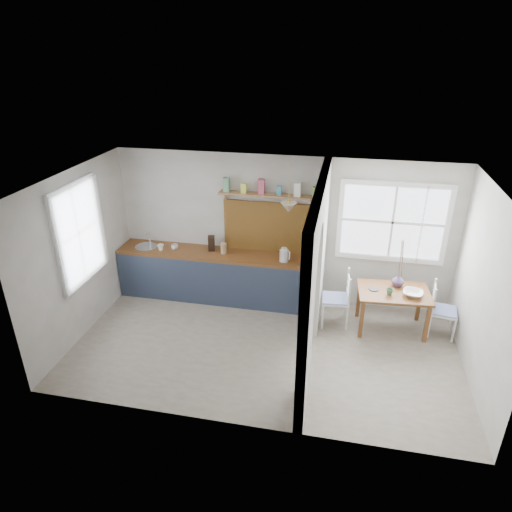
% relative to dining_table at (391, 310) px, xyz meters
% --- Properties ---
extents(floor, '(5.80, 3.20, 0.01)m').
position_rel_dining_table_xyz_m(floor, '(-1.90, -0.91, -0.35)').
color(floor, gray).
rests_on(floor, ground).
extents(ceiling, '(5.80, 3.20, 0.01)m').
position_rel_dining_table_xyz_m(ceiling, '(-1.90, -0.91, 2.25)').
color(ceiling, silver).
rests_on(ceiling, walls).
extents(walls, '(5.81, 3.21, 2.60)m').
position_rel_dining_table_xyz_m(walls, '(-1.90, -0.91, 0.95)').
color(walls, silver).
rests_on(walls, floor).
extents(partition, '(0.12, 3.20, 2.60)m').
position_rel_dining_table_xyz_m(partition, '(-1.20, -0.86, 1.11)').
color(partition, silver).
rests_on(partition, floor).
extents(kitchen_window, '(0.10, 1.16, 1.50)m').
position_rel_dining_table_xyz_m(kitchen_window, '(-4.77, -0.91, 1.30)').
color(kitchen_window, white).
rests_on(kitchen_window, walls).
extents(nook_window, '(1.76, 0.10, 1.30)m').
position_rel_dining_table_xyz_m(nook_window, '(-0.10, 0.65, 1.25)').
color(nook_window, white).
rests_on(nook_window, walls).
extents(counter, '(3.50, 0.60, 0.90)m').
position_rel_dining_table_xyz_m(counter, '(-3.03, 0.41, 0.11)').
color(counter, brown).
rests_on(counter, floor).
extents(sink, '(0.40, 0.40, 0.02)m').
position_rel_dining_table_xyz_m(sink, '(-4.33, 0.39, 0.54)').
color(sink, silver).
rests_on(sink, counter).
extents(backsplash, '(1.65, 0.03, 0.90)m').
position_rel_dining_table_xyz_m(backsplash, '(-2.10, 0.66, 1.00)').
color(backsplash, brown).
rests_on(backsplash, walls).
extents(shelf, '(1.75, 0.20, 0.21)m').
position_rel_dining_table_xyz_m(shelf, '(-2.10, 0.58, 1.65)').
color(shelf, '#A77C4D').
rests_on(shelf, walls).
extents(pendant_lamp, '(0.26, 0.26, 0.16)m').
position_rel_dining_table_xyz_m(pendant_lamp, '(-1.75, 0.24, 1.53)').
color(pendant_lamp, beige).
rests_on(pendant_lamp, ceiling).
extents(utensil_rail, '(0.02, 0.50, 0.02)m').
position_rel_dining_table_xyz_m(utensil_rail, '(-1.29, -0.01, 1.10)').
color(utensil_rail, silver).
rests_on(utensil_rail, partition).
extents(dining_table, '(1.16, 0.82, 0.69)m').
position_rel_dining_table_xyz_m(dining_table, '(0.00, 0.00, 0.00)').
color(dining_table, brown).
rests_on(dining_table, floor).
extents(chair_left, '(0.46, 0.46, 0.94)m').
position_rel_dining_table_xyz_m(chair_left, '(-0.90, -0.02, 0.12)').
color(chair_left, silver).
rests_on(chair_left, floor).
extents(chair_right, '(0.45, 0.45, 0.87)m').
position_rel_dining_table_xyz_m(chair_right, '(0.78, 0.01, 0.09)').
color(chair_right, silver).
rests_on(chair_right, floor).
extents(kettle, '(0.20, 0.16, 0.24)m').
position_rel_dining_table_xyz_m(kettle, '(-1.81, 0.30, 0.68)').
color(kettle, silver).
rests_on(kettle, counter).
extents(mug_a, '(0.12, 0.12, 0.11)m').
position_rel_dining_table_xyz_m(mug_a, '(-4.01, 0.30, 0.61)').
color(mug_a, white).
rests_on(mug_a, counter).
extents(mug_b, '(0.14, 0.14, 0.10)m').
position_rel_dining_table_xyz_m(mug_b, '(-3.77, 0.38, 0.60)').
color(mug_b, white).
rests_on(mug_b, counter).
extents(knife_block, '(0.15, 0.18, 0.25)m').
position_rel_dining_table_xyz_m(knife_block, '(-3.13, 0.50, 0.68)').
color(knife_block, black).
rests_on(knife_block, counter).
extents(jar, '(0.14, 0.14, 0.18)m').
position_rel_dining_table_xyz_m(jar, '(-2.88, 0.40, 0.65)').
color(jar, tan).
rests_on(jar, counter).
extents(towel_magenta, '(0.02, 0.03, 0.54)m').
position_rel_dining_table_xyz_m(towel_magenta, '(-1.32, 0.07, -0.07)').
color(towel_magenta, '#AA3450').
rests_on(towel_magenta, counter).
extents(towel_orange, '(0.02, 0.03, 0.51)m').
position_rel_dining_table_xyz_m(towel_orange, '(-1.32, 0.03, -0.10)').
color(towel_orange, '#C04614').
rests_on(towel_orange, counter).
extents(bowl, '(0.35, 0.35, 0.07)m').
position_rel_dining_table_xyz_m(bowl, '(0.27, -0.07, 0.38)').
color(bowl, white).
rests_on(bowl, dining_table).
extents(table_cup, '(0.11, 0.11, 0.10)m').
position_rel_dining_table_xyz_m(table_cup, '(-0.08, -0.12, 0.40)').
color(table_cup, '#476E4A').
rests_on(table_cup, dining_table).
extents(plate, '(0.16, 0.16, 0.01)m').
position_rel_dining_table_xyz_m(plate, '(-0.32, 0.00, 0.35)').
color(plate, '#35302F').
rests_on(plate, dining_table).
extents(vase, '(0.24, 0.24, 0.20)m').
position_rel_dining_table_xyz_m(vase, '(0.06, 0.19, 0.45)').
color(vase, '#513C60').
rests_on(vase, dining_table).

